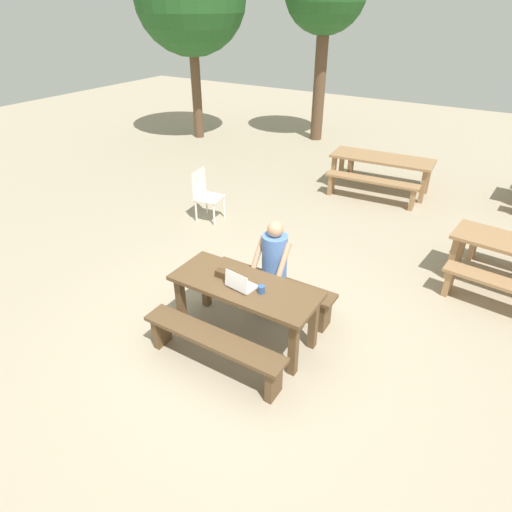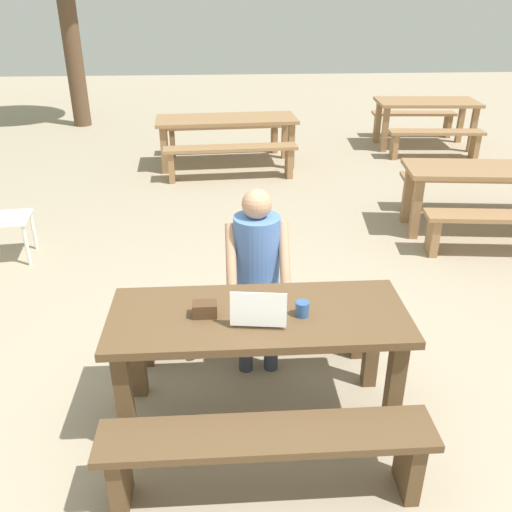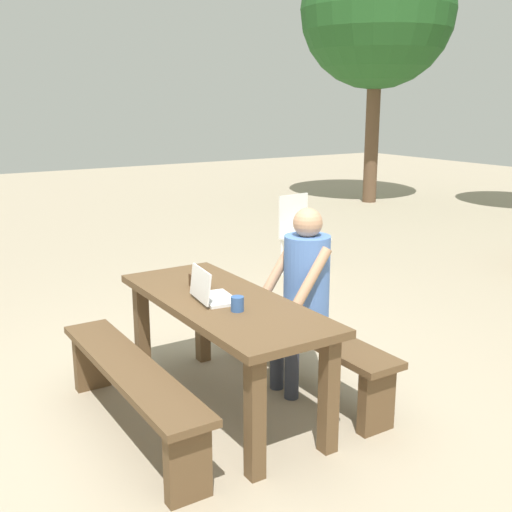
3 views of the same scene
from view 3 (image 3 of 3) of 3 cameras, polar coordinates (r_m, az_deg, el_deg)
The scene contains 10 objects.
ground_plane at distance 4.30m, azimuth -2.90°, elevation -13.64°, with size 30.00×30.00×0.00m, color tan.
picnic_table_front at distance 4.05m, azimuth -3.01°, elevation -5.67°, with size 1.76×0.70×0.76m.
bench_near at distance 3.91m, azimuth -11.35°, elevation -11.29°, with size 1.73×0.30×0.46m.
bench_far at distance 4.48m, azimuth 4.28°, elevation -7.67°, with size 1.73×0.30×0.46m.
laptop at distance 3.95m, azimuth -4.16°, elevation -3.37°, with size 0.34×0.27×0.22m.
small_pouch at distance 4.25m, azimuth -5.18°, elevation -2.29°, with size 0.14×0.09×0.09m.
coffee_mug at distance 3.77m, azimuth -1.71°, elevation -4.39°, with size 0.08×0.08×0.09m.
person_seated at distance 4.30m, azimuth 4.28°, elevation -2.68°, with size 0.43×0.42×1.30m.
plastic_chair at distance 7.29m, azimuth 4.05°, elevation 2.11°, with size 0.49×0.49×0.93m.
tree_left at distance 12.76m, azimuth 11.02°, elevation 21.10°, with size 2.90×2.90×5.08m.
Camera 3 is at (3.33, -1.86, 2.00)m, focal length 43.85 mm.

